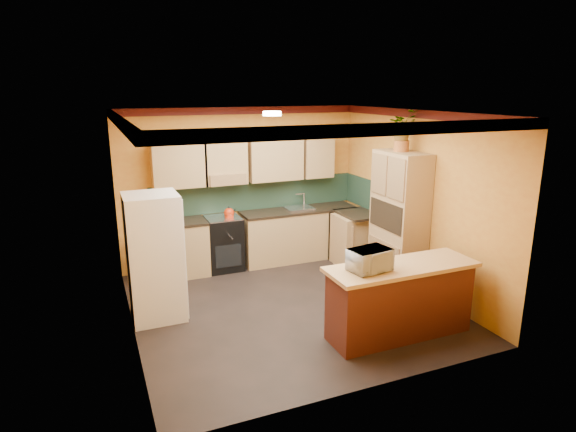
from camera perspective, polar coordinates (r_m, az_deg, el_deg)
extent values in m
plane|color=black|center=(6.96, 0.07, -10.63)|extent=(4.20, 4.20, 0.00)
cube|color=white|center=(6.29, 0.08, 12.16)|extent=(4.20, 4.20, 0.04)
cube|color=gold|center=(8.42, -5.46, 3.53)|extent=(4.20, 0.04, 2.70)
cube|color=gold|center=(4.72, 10.03, -5.81)|extent=(4.20, 0.04, 2.70)
cube|color=gold|center=(6.03, -18.66, -1.78)|extent=(0.04, 4.20, 2.70)
cube|color=gold|center=(7.54, 14.98, 1.74)|extent=(0.04, 4.20, 2.70)
cube|color=#203C2F|center=(8.52, -3.80, 2.56)|extent=(3.70, 0.02, 0.53)
cube|color=#203C2F|center=(8.69, 9.26, 2.64)|extent=(0.02, 1.40, 0.53)
cube|color=tan|center=(8.22, -4.51, 6.45)|extent=(3.10, 0.34, 0.70)
cylinder|color=white|center=(6.85, -1.90, 12.04)|extent=(0.26, 0.26, 0.06)
cube|color=tan|center=(8.43, -3.54, -2.82)|extent=(3.65, 0.60, 0.88)
cube|color=black|center=(8.30, -3.59, 0.21)|extent=(3.65, 0.62, 0.04)
cube|color=black|center=(8.25, -7.65, -3.21)|extent=(0.58, 0.58, 0.91)
cube|color=silver|center=(8.57, 1.31, 0.94)|extent=(0.48, 0.40, 0.03)
cube|color=tan|center=(8.52, 8.30, -2.75)|extent=(0.60, 0.80, 0.88)
cube|color=black|center=(8.39, 8.41, 0.25)|extent=(0.62, 0.80, 0.04)
cube|color=silver|center=(6.58, -15.53, -4.73)|extent=(0.68, 0.66, 1.70)
cube|color=tan|center=(7.51, 13.00, -0.53)|extent=(0.48, 0.90, 2.10)
cylinder|color=#9D5726|center=(7.34, 13.28, 8.09)|extent=(0.22, 0.22, 0.16)
imported|color=tan|center=(7.32, 13.43, 10.47)|extent=(0.46, 0.42, 0.45)
cube|color=#512112|center=(6.20, 13.10, -9.91)|extent=(1.80, 0.55, 0.88)
cube|color=tan|center=(6.02, 13.36, -5.89)|extent=(1.90, 0.65, 0.05)
imported|color=silver|center=(5.72, 9.66, -5.13)|extent=(0.52, 0.40, 0.26)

